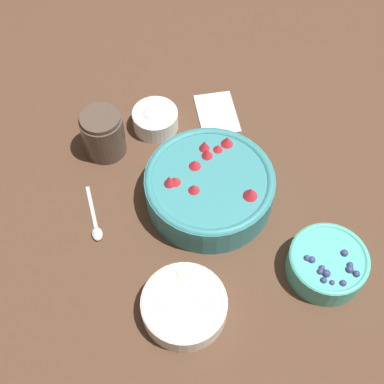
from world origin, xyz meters
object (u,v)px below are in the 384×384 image
object	(u,v)px
bowl_bananas	(184,305)
bowl_cream	(155,118)
bowl_strawberries	(209,184)
bowl_blueberries	(327,263)
jar_chocolate	(103,135)

from	to	relation	value
bowl_bananas	bowl_cream	size ratio (longest dim) A/B	1.53
bowl_strawberries	bowl_bananas	size ratio (longest dim) A/B	1.68
bowl_strawberries	bowl_blueberries	bearing A→B (deg)	-143.98
bowl_bananas	jar_chocolate	distance (m)	0.42
bowl_strawberries	jar_chocolate	bearing A→B (deg)	44.30
bowl_strawberries	bowl_blueberries	size ratio (longest dim) A/B	1.76
bowl_strawberries	bowl_bananas	bearing A→B (deg)	152.78
jar_chocolate	bowl_strawberries	bearing A→B (deg)	-135.70
bowl_blueberries	jar_chocolate	bearing A→B (deg)	40.00
bowl_strawberries	bowl_blueberries	xyz separation A→B (m)	(-0.23, -0.17, -0.01)
bowl_cream	jar_chocolate	bearing A→B (deg)	104.72
bowl_blueberries	jar_chocolate	size ratio (longest dim) A/B	1.40
bowl_strawberries	bowl_blueberries	world-z (taller)	bowl_strawberries
bowl_blueberries	jar_chocolate	distance (m)	0.54
bowl_bananas	bowl_cream	xyz separation A→B (m)	(0.45, -0.06, 0.00)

